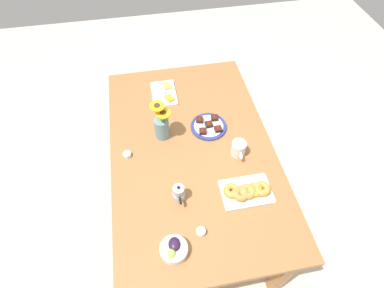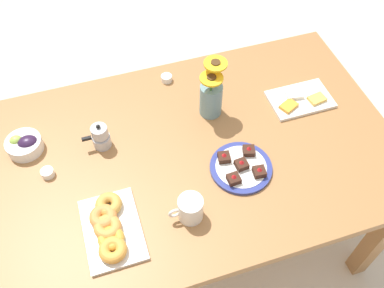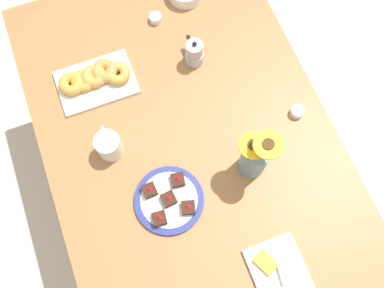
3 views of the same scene
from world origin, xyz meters
The scene contains 10 objects.
ground_plane centered at (0.00, 0.00, 0.00)m, with size 6.00×6.00×0.00m, color beige.
dining_table centered at (0.00, 0.00, 0.65)m, with size 1.60×1.00×0.74m.
coffee_mug centered at (0.09, 0.27, 0.79)m, with size 0.12×0.09×0.10m.
cheese_platter centered at (-0.51, -0.11, 0.75)m, with size 0.26×0.17×0.03m.
croissant_platter centered at (0.37, 0.24, 0.76)m, with size 0.19×0.28×0.05m.
jam_cup_honey centered at (-0.01, -0.40, 0.76)m, with size 0.05×0.05×0.03m.
jam_cup_berry centered at (0.54, -0.06, 0.76)m, with size 0.05×0.05×0.03m.
dessert_plate centered at (-0.15, 0.14, 0.75)m, with size 0.23×0.23×0.05m.
flower_vase centered at (-0.13, -0.17, 0.83)m, with size 0.12×0.12×0.26m.
moka_pot centered at (0.32, -0.13, 0.79)m, with size 0.11×0.07×0.12m.
Camera 3 is at (-0.45, 0.17, 2.15)m, focal length 40.00 mm.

